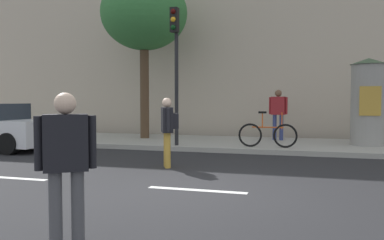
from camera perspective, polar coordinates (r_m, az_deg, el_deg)
ground_plane at (r=7.34m, az=0.68°, el=-9.74°), size 80.00×80.00×0.00m
sidewalk_curb at (r=14.11m, az=8.44°, el=-3.36°), size 36.00×4.00×0.15m
lane_markings at (r=7.34m, az=0.68°, el=-9.71°), size 25.80×0.16×0.01m
building_backdrop at (r=19.39m, az=10.69°, el=14.55°), size 36.00×5.00×11.08m
traffic_light at (r=12.89m, az=-2.33°, el=9.21°), size 0.24×0.45×4.27m
poster_column at (r=14.11m, az=23.28°, el=2.42°), size 1.14×1.14×2.75m
street_tree at (r=15.79m, az=-6.68°, el=14.41°), size 3.21×3.21×6.02m
pedestrian_in_red_top at (r=4.56m, az=-17.13°, el=-5.00°), size 0.55×0.45×1.68m
pedestrian_tallest at (r=9.66m, az=-3.38°, el=-0.78°), size 0.51×0.62×1.64m
pedestrian_in_dark_shirt at (r=14.90m, az=11.89°, el=1.36°), size 0.66×0.29×1.79m
bicycle_upright at (r=12.61m, az=10.46°, el=-2.00°), size 1.77×0.13×1.09m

